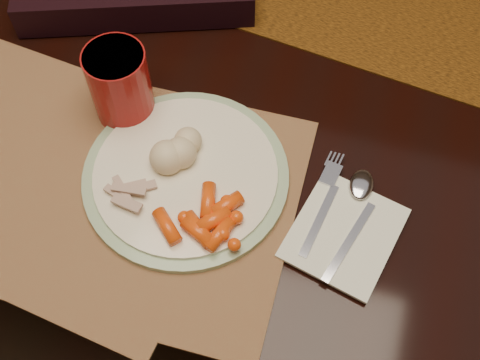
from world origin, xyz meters
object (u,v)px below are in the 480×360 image
(turkey_shreds, at_px, (127,195))
(napkin, at_px, (344,233))
(baby_carrots, at_px, (191,212))
(red_cup, at_px, (120,85))
(mashed_potatoes, at_px, (183,146))
(dinner_plate, at_px, (186,175))
(placemat_main, at_px, (114,190))
(dining_table, at_px, (261,159))

(turkey_shreds, xyz_separation_m, napkin, (0.28, 0.04, -0.02))
(baby_carrots, bearing_deg, red_cup, 136.02)
(mashed_potatoes, bearing_deg, dinner_plate, -68.30)
(placemat_main, relative_size, red_cup, 4.23)
(turkey_shreds, distance_m, red_cup, 0.16)
(mashed_potatoes, bearing_deg, turkey_shreds, -120.84)
(turkey_shreds, bearing_deg, placemat_main, 155.42)
(turkey_shreds, bearing_deg, napkin, 7.07)
(turkey_shreds, bearing_deg, dinner_plate, 43.84)
(dining_table, relative_size, mashed_potatoes, 22.45)
(placemat_main, height_order, mashed_potatoes, mashed_potatoes)
(placemat_main, bearing_deg, dining_table, 68.09)
(placemat_main, relative_size, turkey_shreds, 7.30)
(dinner_plate, relative_size, mashed_potatoes, 3.48)
(napkin, height_order, red_cup, red_cup)
(turkey_shreds, bearing_deg, mashed_potatoes, 59.16)
(baby_carrots, bearing_deg, turkey_shreds, 179.27)
(dinner_plate, relative_size, turkey_shreds, 4.16)
(dining_table, height_order, placemat_main, placemat_main)
(baby_carrots, relative_size, mashed_potatoes, 1.29)
(baby_carrots, xyz_separation_m, turkey_shreds, (-0.09, 0.00, -0.00))
(dinner_plate, bearing_deg, red_cup, 144.77)
(dining_table, height_order, turkey_shreds, turkey_shreds)
(placemat_main, bearing_deg, napkin, 3.00)
(mashed_potatoes, relative_size, napkin, 0.55)
(napkin, xyz_separation_m, red_cup, (-0.34, 0.11, 0.06))
(baby_carrots, relative_size, napkin, 0.71)
(mashed_potatoes, distance_m, red_cup, 0.13)
(red_cup, bearing_deg, dining_table, 52.43)
(dinner_plate, height_order, baby_carrots, baby_carrots)
(placemat_main, bearing_deg, dinner_plate, 25.67)
(baby_carrots, distance_m, turkey_shreds, 0.09)
(mashed_potatoes, bearing_deg, baby_carrots, -65.20)
(napkin, bearing_deg, dining_table, 133.92)
(placemat_main, distance_m, turkey_shreds, 0.04)
(napkin, bearing_deg, dinner_plate, -172.18)
(baby_carrots, height_order, mashed_potatoes, mashed_potatoes)
(dinner_plate, distance_m, turkey_shreds, 0.08)
(dinner_plate, relative_size, baby_carrots, 2.71)
(baby_carrots, bearing_deg, dinner_plate, 116.11)
(dinner_plate, distance_m, napkin, 0.22)
(napkin, bearing_deg, baby_carrots, -155.87)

